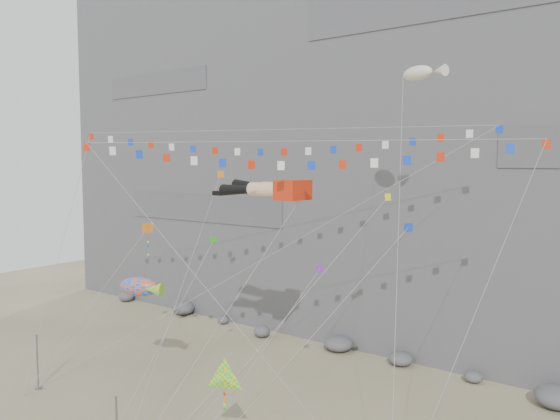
# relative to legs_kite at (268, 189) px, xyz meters

# --- Properties ---
(cliff) EXTENTS (80.00, 28.00, 50.00)m
(cliff) POSITION_rel_legs_kite_xyz_m (-1.50, 27.23, 9.94)
(cliff) COLOR slate
(cliff) RESTS_ON ground
(talus_boulders) EXTENTS (60.00, 3.00, 1.20)m
(talus_boulders) POSITION_rel_legs_kite_xyz_m (-1.50, 12.23, -14.46)
(talus_boulders) COLOR slate
(talus_boulders) RESTS_ON ground
(anchor_pole_left) EXTENTS (0.12, 0.12, 4.17)m
(anchor_pole_left) POSITION_rel_legs_kite_xyz_m (-15.33, -8.38, -12.98)
(anchor_pole_left) COLOR slate
(anchor_pole_left) RESTS_ON ground
(legs_kite) EXTENTS (7.40, 14.63, 20.20)m
(legs_kite) POSITION_rel_legs_kite_xyz_m (0.00, 0.00, 0.00)
(legs_kite) COLOR red
(legs_kite) RESTS_ON ground
(flag_banner_upper) EXTENTS (29.86, 18.39, 26.60)m
(flag_banner_upper) POSITION_rel_legs_kite_xyz_m (-2.15, 3.21, 4.26)
(flag_banner_upper) COLOR red
(flag_banner_upper) RESTS_ON ground
(flag_banner_lower) EXTENTS (25.59, 11.65, 20.78)m
(flag_banner_lower) POSITION_rel_legs_kite_xyz_m (3.84, -2.21, 3.08)
(flag_banner_lower) COLOR red
(flag_banner_lower) RESTS_ON ground
(harlequin_kite) EXTENTS (4.96, 9.16, 14.88)m
(harlequin_kite) POSITION_rel_legs_kite_xyz_m (-11.04, -1.36, -3.36)
(harlequin_kite) COLOR red
(harlequin_kite) RESTS_ON ground
(fish_windsock) EXTENTS (9.17, 6.88, 11.78)m
(fish_windsock) POSITION_rel_legs_kite_xyz_m (-8.90, -3.95, -7.23)
(fish_windsock) COLOR #FF510D
(fish_windsock) RESTS_ON ground
(delta_kite) EXTENTS (4.11, 5.76, 7.88)m
(delta_kite) POSITION_rel_legs_kite_xyz_m (3.57, -8.55, -9.71)
(delta_kite) COLOR yellow
(delta_kite) RESTS_ON ground
(blimp_windsock) EXTENTS (6.35, 14.01, 26.41)m
(blimp_windsock) POSITION_rel_legs_kite_xyz_m (8.32, 5.30, 7.61)
(blimp_windsock) COLOR #EFE1C4
(blimp_windsock) RESTS_ON ground
(small_kite_a) EXTENTS (5.67, 14.57, 21.71)m
(small_kite_a) POSITION_rel_legs_kite_xyz_m (-7.17, 2.85, 0.59)
(small_kite_a) COLOR orange
(small_kite_a) RESTS_ON ground
(small_kite_b) EXTENTS (2.30, 12.74, 15.67)m
(small_kite_b) POSITION_rel_legs_kite_xyz_m (3.69, 0.54, -5.35)
(small_kite_b) COLOR purple
(small_kite_b) RESTS_ON ground
(small_kite_c) EXTENTS (1.20, 10.66, 15.19)m
(small_kite_c) POSITION_rel_legs_kite_xyz_m (-3.83, -1.63, -3.92)
(small_kite_c) COLOR green
(small_kite_c) RESTS_ON ground
(small_kite_d) EXTENTS (7.57, 14.45, 21.36)m
(small_kite_d) POSITION_rel_legs_kite_xyz_m (7.43, 2.16, -0.81)
(small_kite_d) COLOR yellow
(small_kite_d) RESTS_ON ground
(small_kite_e) EXTENTS (9.21, 9.15, 17.94)m
(small_kite_e) POSITION_rel_legs_kite_xyz_m (10.50, -1.43, -2.06)
(small_kite_e) COLOR #1539BD
(small_kite_e) RESTS_ON ground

